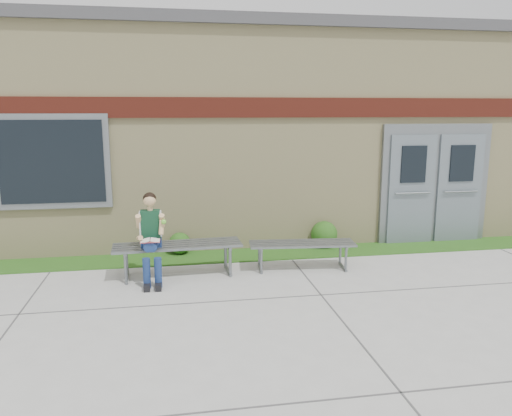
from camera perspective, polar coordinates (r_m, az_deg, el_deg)
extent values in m
plane|color=#9E9E99|center=(6.51, 0.14, -12.03)|extent=(80.00, 80.00, 0.00)
cube|color=#265115|center=(8.93, -2.72, -5.46)|extent=(16.00, 0.80, 0.02)
cube|color=beige|center=(11.95, -4.82, 8.44)|extent=(16.00, 6.00, 4.00)
cube|color=#3F3F42|center=(12.03, -4.99, 18.47)|extent=(16.20, 6.20, 0.20)
cube|color=maroon|center=(8.92, -3.17, 11.40)|extent=(16.00, 0.06, 0.35)
cube|color=slate|center=(9.11, -22.26, 4.91)|extent=(1.90, 0.08, 1.60)
cube|color=black|center=(9.07, -22.32, 4.89)|extent=(1.70, 0.04, 1.40)
cube|color=slate|center=(10.27, 19.71, 2.61)|extent=(2.20, 0.08, 2.30)
cube|color=slate|center=(10.01, 17.31, 1.97)|extent=(0.92, 0.06, 2.10)
cube|color=slate|center=(10.50, 22.19, 2.06)|extent=(0.92, 0.06, 2.10)
cube|color=slate|center=(7.87, -8.95, -4.21)|extent=(2.00, 0.66, 0.04)
cube|color=slate|center=(7.98, -14.60, -6.24)|extent=(0.08, 0.55, 0.45)
cube|color=slate|center=(7.99, -3.20, -5.86)|extent=(0.08, 0.55, 0.45)
cube|color=slate|center=(8.15, 5.29, -4.06)|extent=(1.74, 0.63, 0.03)
cube|color=slate|center=(8.07, 0.55, -5.89)|extent=(0.09, 0.48, 0.39)
cube|color=slate|center=(8.41, 9.79, -5.34)|extent=(0.09, 0.48, 0.39)
cube|color=navy|center=(7.80, -11.86, -3.76)|extent=(0.31, 0.22, 0.15)
cube|color=#0E3525|center=(7.72, -11.95, -1.77)|extent=(0.29, 0.18, 0.42)
sphere|color=tan|center=(7.64, -12.07, 0.87)|extent=(0.19, 0.19, 0.19)
sphere|color=black|center=(7.65, -12.07, 1.02)|extent=(0.20, 0.20, 0.20)
cylinder|color=navy|center=(7.57, -12.56, -4.10)|extent=(0.14, 0.38, 0.14)
cylinder|color=navy|center=(7.56, -11.32, -4.06)|extent=(0.14, 0.38, 0.14)
cylinder|color=navy|center=(7.47, -12.38, -7.31)|extent=(0.11, 0.11, 0.45)
cylinder|color=navy|center=(7.46, -11.12, -7.28)|extent=(0.11, 0.11, 0.45)
cube|color=black|center=(7.47, -12.35, -8.79)|extent=(0.09, 0.24, 0.09)
cube|color=black|center=(7.46, -11.08, -8.76)|extent=(0.09, 0.24, 0.09)
cylinder|color=tan|center=(7.66, -13.27, -1.51)|extent=(0.08, 0.20, 0.24)
cylinder|color=tan|center=(7.65, -10.70, -1.43)|extent=(0.08, 0.20, 0.24)
cube|color=white|center=(7.44, -12.00, -3.62)|extent=(0.28, 0.20, 0.01)
cube|color=#BA454C|center=(7.44, -12.00, -3.71)|extent=(0.28, 0.21, 0.01)
sphere|color=#6ACB36|center=(7.52, -10.51, -1.56)|extent=(0.08, 0.08, 0.08)
sphere|color=#265115|center=(9.05, -8.71, -4.00)|extent=(0.39, 0.39, 0.39)
sphere|color=#265115|center=(9.46, 7.79, -2.98)|extent=(0.49, 0.49, 0.49)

